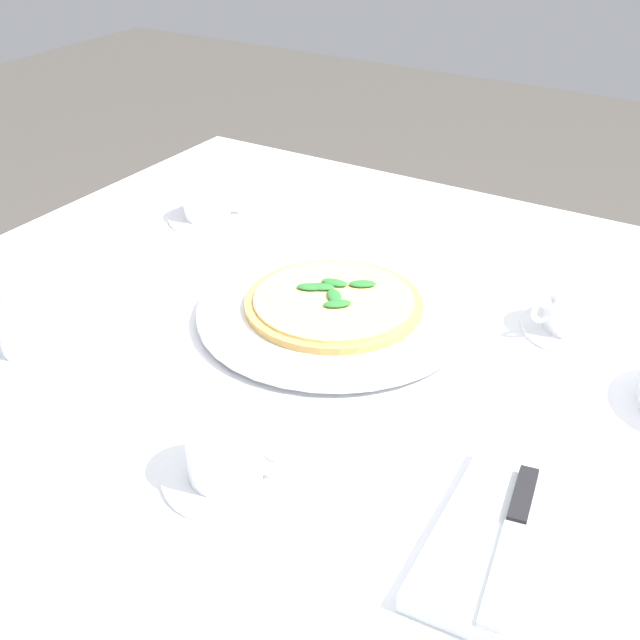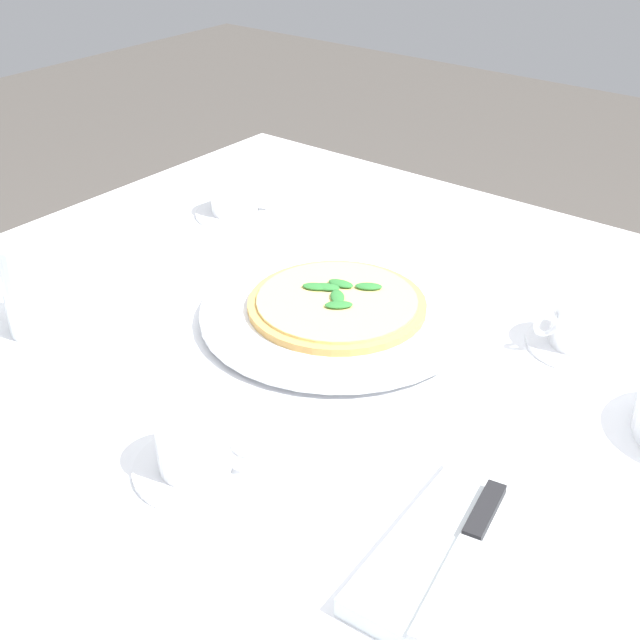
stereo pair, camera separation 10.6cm
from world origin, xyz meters
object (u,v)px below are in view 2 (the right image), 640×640
Objects in this scene: coffee_cup_far_left at (582,325)px; water_glass_back_corner at (32,291)px; coffee_cup_center_back at (196,446)px; dinner_knife at (466,548)px; coffee_cup_near_left at (235,200)px; napkin_folded at (465,558)px; pizza at (337,303)px; pizza_plate at (337,312)px.

coffee_cup_far_left is 0.69m from water_glass_back_corner.
water_glass_back_corner is (-0.07, -0.35, 0.03)m from coffee_cup_center_back.
dinner_knife is at bearing 9.60° from coffee_cup_far_left.
coffee_cup_near_left is 1.00× the size of coffee_cup_center_back.
coffee_cup_center_back is 0.28m from napkin_folded.
pizza is 1.87× the size of water_glass_back_corner.
pizza_plate is 1.57× the size of napkin_folded.
coffee_cup_near_left is 0.57× the size of napkin_folded.
coffee_cup_center_back reaches higher than pizza.
coffee_cup_near_left is at bearing -116.23° from pizza_plate.
dinner_knife is (0.44, 0.68, -0.00)m from coffee_cup_near_left.
water_glass_back_corner reaches higher than pizza_plate.
coffee_cup_far_left reaches higher than dinner_knife.
water_glass_back_corner is at bearing -94.59° from napkin_folded.
pizza is at bearing -138.20° from dinner_knife.
pizza_plate is 2.75× the size of coffee_cup_center_back.
dinner_knife is (0.01, 0.63, -0.03)m from water_glass_back_corner.
water_glass_back_corner is 0.63m from napkin_folded.
pizza reaches higher than napkin_folded.
water_glass_back_corner reaches higher than dinner_knife.
coffee_cup_center_back is 1.04× the size of water_glass_back_corner.
pizza_plate is 1.83× the size of dinner_knife.
coffee_cup_far_left is 0.50m from coffee_cup_center_back.
coffee_cup_near_left is 0.61m from coffee_cup_far_left.
coffee_cup_near_left is 0.81m from dinner_knife.
pizza is 1.19× the size of dinner_knife.
dinner_knife is at bearing 88.84° from water_glass_back_corner.
water_glass_back_corner is (0.26, -0.29, 0.05)m from pizza_plate.
napkin_folded is (0.01, 0.63, -0.05)m from water_glass_back_corner.
pizza is 1.79× the size of coffee_cup_far_left.
pizza_plate is 2.87× the size of water_glass_back_corner.
coffee_cup_near_left is at bearing -92.90° from coffee_cup_far_left.
coffee_cup_far_left and coffee_cup_center_back have the same top height.
napkin_folded is (0.43, 0.68, -0.02)m from coffee_cup_near_left.
coffee_cup_far_left reaches higher than pizza_plate.
coffee_cup_near_left is at bearing -173.11° from water_glass_back_corner.
water_glass_back_corner is at bearing -48.06° from pizza.
napkin_folded is at bearing 9.60° from coffee_cup_far_left.
water_glass_back_corner reaches higher than pizza.
napkin_folded is at bearing 89.09° from water_glass_back_corner.
pizza_plate is at bearing -138.18° from dinner_knife.
coffee_cup_far_left is at bearing 116.12° from pizza_plate.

